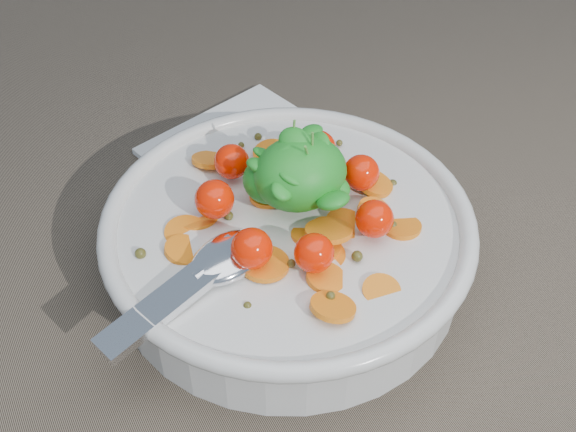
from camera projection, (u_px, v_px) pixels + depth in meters
name	position (u px, v px, depth m)	size (l,w,h in m)	color
ground	(275.00, 294.00, 0.54)	(6.00, 6.00, 0.00)	#6C5E4D
bowl	(288.00, 238.00, 0.54)	(0.30, 0.27, 0.12)	silver
napkin	(245.00, 149.00, 0.66)	(0.15, 0.14, 0.01)	white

